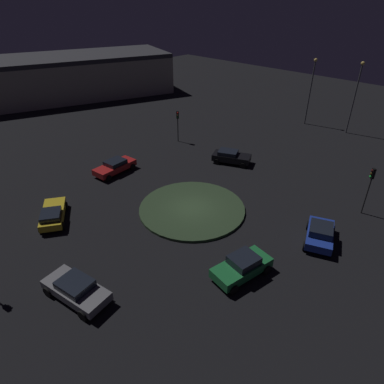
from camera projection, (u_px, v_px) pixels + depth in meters
ground_plane at (192, 210)px, 29.75m from camera, size 117.11×117.11×0.00m
roundabout_island at (192, 208)px, 29.69m from camera, size 9.24×9.24×0.22m
car_green at (242, 266)px, 22.54m from camera, size 2.64×4.42×1.54m
car_red at (115, 166)px, 35.41m from camera, size 2.42×4.71×1.36m
car_grey at (76, 289)px, 20.88m from camera, size 4.74×2.78×1.41m
car_black at (231, 157)px, 37.43m from camera, size 4.48×3.36×1.39m
car_blue at (320, 234)px, 25.56m from camera, size 3.25×4.25×1.50m
car_yellow at (53, 214)px, 27.94m from camera, size 4.52×3.75×1.30m
traffic_light_southeast at (178, 120)px, 41.68m from camera, size 0.39×0.38×3.91m
traffic_light_southwest at (370, 182)px, 27.74m from camera, size 0.39×0.38×4.29m
streetlamp_south at (356, 91)px, 42.86m from camera, size 0.46×0.46×9.13m
streetlamp_south_near at (311, 86)px, 46.06m from camera, size 0.44×0.44×8.89m
store_building at (62, 77)px, 59.41m from camera, size 24.57×38.99×6.90m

